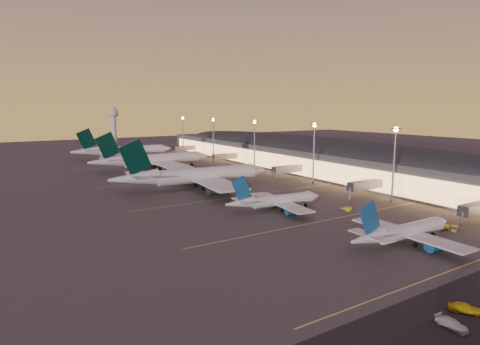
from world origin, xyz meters
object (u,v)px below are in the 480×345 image
airliner_narrow_north (275,201)px  service_van_b (465,308)px  airliner_wide_mid (153,160)px  airliner_wide_far (124,151)px  baggage_tug_b (445,228)px  baggage_tug_d (370,219)px  baggage_tug_a (454,228)px  service_van_a (452,324)px  airliner_narrow_south (403,232)px  radar_tower (113,120)px  airliner_wide_near (194,176)px  baggage_tug_c (345,209)px

airliner_narrow_north → service_van_b: 68.73m
airliner_wide_mid → airliner_wide_far: size_ratio=1.03×
baggage_tug_b → airliner_wide_mid: bearing=97.4°
baggage_tug_d → baggage_tug_a: bearing=11.7°
service_van_a → airliner_narrow_north: bearing=75.3°
airliner_narrow_south → baggage_tug_d: bearing=62.4°
airliner_narrow_south → service_van_a: bearing=-132.3°
airliner_narrow_north → radar_tower: size_ratio=1.04×
airliner_wide_near → airliner_narrow_south: bearing=-76.2°
airliner_narrow_north → baggage_tug_b: (26.41, -40.44, -2.62)m
airliner_wide_mid → service_van_a: (-15.53, -169.52, -4.64)m
airliner_wide_far → baggage_tug_c: bearing=-79.8°
service_van_a → airliner_wide_far: bearing=86.8°
airliner_wide_mid → airliner_narrow_north: bearing=-88.6°
radar_tower → service_van_a: radar_tower is taller
airliner_narrow_south → airliner_wide_mid: (-10.07, 142.50, 2.18)m
airliner_narrow_north → radar_tower: 249.40m
airliner_wide_far → radar_tower: (19.22, 94.18, 16.70)m
service_van_a → baggage_tug_b: bearing=32.9°
airliner_narrow_north → airliner_wide_far: size_ratio=0.54×
baggage_tug_d → airliner_narrow_north: bearing=-166.2°
baggage_tug_a → airliner_narrow_north: bearing=100.0°
airliner_narrow_north → service_van_b: bearing=-94.0°
airliner_narrow_north → baggage_tug_b: 48.36m
airliner_wide_near → baggage_tug_b: (33.44, -84.53, -4.91)m
radar_tower → service_van_b: 317.65m
baggage_tug_a → airliner_narrow_south: bearing=156.1°
airliner_narrow_south → radar_tower: size_ratio=1.05×
airliner_wide_far → baggage_tug_d: bearing=-81.1°
airliner_narrow_north → baggage_tug_b: airliner_narrow_north is taller
baggage_tug_c → baggage_tug_d: bearing=-67.8°
airliner_wide_mid → baggage_tug_c: airliner_wide_mid is taller
baggage_tug_c → baggage_tug_d: size_ratio=0.98×
baggage_tug_d → service_van_a: service_van_a is taller
baggage_tug_c → airliner_narrow_south: bearing=-78.8°
airliner_narrow_south → service_van_b: size_ratio=7.17×
airliner_wide_far → service_van_a: size_ratio=13.22×
airliner_wide_mid → baggage_tug_d: (20.10, -124.24, -4.80)m
baggage_tug_a → service_van_b: (-41.16, -25.49, 0.34)m
service_van_b → airliner_wide_near: bearing=49.8°
airliner_narrow_south → service_van_b: 32.15m
airliner_wide_far → service_van_b: 221.71m
airliner_narrow_north → airliner_narrow_south: bearing=-74.4°
airliner_wide_far → service_van_a: bearing=-91.5°
airliner_narrow_north → baggage_tug_a: (28.12, -41.95, -2.65)m
airliner_narrow_south → service_van_b: airliner_narrow_south is taller
baggage_tug_a → baggage_tug_d: 21.71m
airliner_wide_near → radar_tower: bearing=88.5°
airliner_wide_far → baggage_tug_b: size_ratio=16.51×
airliner_wide_mid → baggage_tug_a: (31.81, -142.52, -4.86)m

